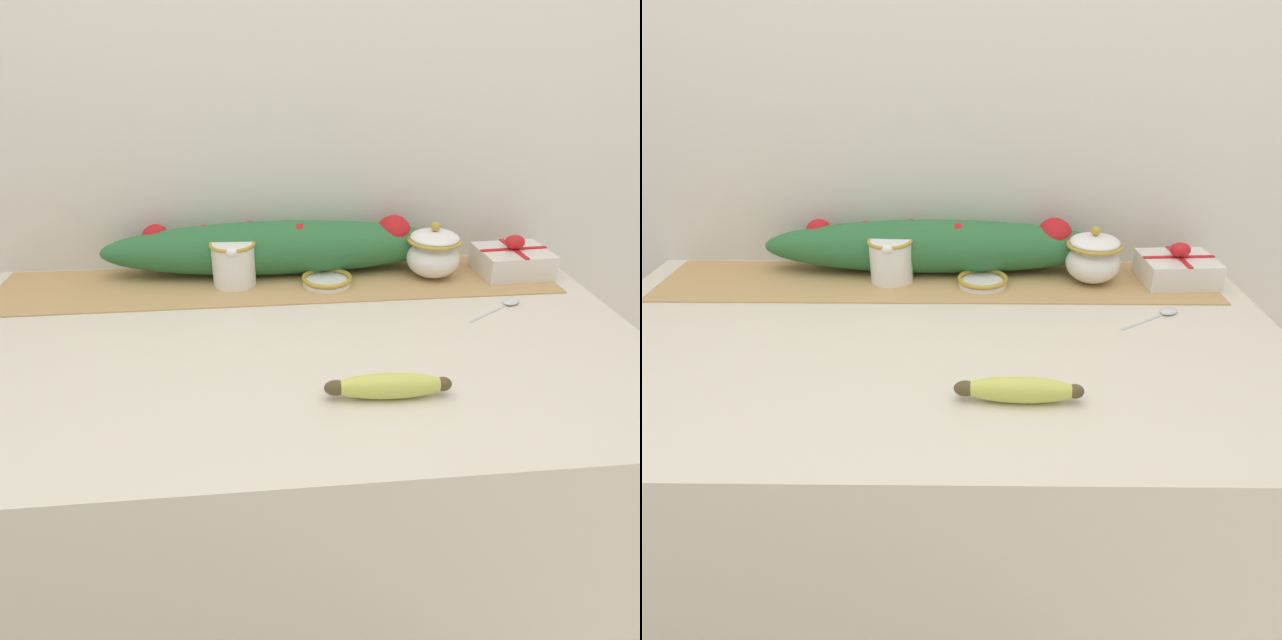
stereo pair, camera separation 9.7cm
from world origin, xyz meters
The scene contains 10 objects.
countertop centered at (0.00, 0.00, 0.47)m, with size 1.30×0.75×0.94m, color beige.
back_wall centered at (0.00, 0.40, 1.20)m, with size 2.10×0.04×2.40m, color silver.
table_runner centered at (0.00, 0.25, 0.94)m, with size 1.20×0.23×0.00m, color tan.
cream_pitcher centered at (-0.10, 0.25, 0.99)m, with size 0.10×0.11×0.10m.
sugar_bowl centered at (0.34, 0.25, 1.00)m, with size 0.12×0.12×0.12m.
small_dish centered at (0.10, 0.23, 0.95)m, with size 0.11×0.11×0.02m.
banana centered at (0.15, -0.20, 0.96)m, with size 0.19×0.05×0.04m.
spoon centered at (0.45, 0.10, 0.94)m, with size 0.14×0.10×0.01m.
gift_box centered at (0.52, 0.26, 0.97)m, with size 0.16×0.14×0.09m.
poinsettia_garland centered at (0.00, 0.31, 1.00)m, with size 0.77×0.13×0.12m.
Camera 1 is at (-0.03, -0.90, 1.43)m, focal length 32.00 mm.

